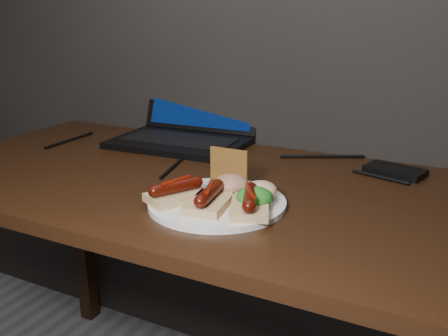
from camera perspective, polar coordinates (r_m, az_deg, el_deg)
desk at (r=1.19m, az=-3.60°, el=-5.20°), size 1.40×0.70×0.75m
laptop at (r=1.48m, az=-4.05°, el=5.15°), size 0.39×0.35×0.25m
hard_drive at (r=1.25m, az=18.95°, el=-0.30°), size 0.15×0.11×0.02m
desk_cables at (r=1.31m, az=-0.41°, el=1.24°), size 0.96×0.40×0.01m
plate at (r=0.99m, az=-0.80°, el=-3.99°), size 0.35×0.35×0.01m
bread_sausage_left at (r=0.99m, az=-5.48°, el=-2.76°), size 0.12×0.13×0.04m
bread_sausage_center at (r=0.95m, az=-1.69°, el=-3.52°), size 0.09×0.12×0.04m
bread_sausage_right at (r=0.93m, az=2.96°, el=-3.99°), size 0.11×0.13×0.04m
crispbread at (r=1.05m, az=0.56°, el=-0.04°), size 0.08×0.01×0.08m
salad_greens at (r=0.95m, az=3.51°, el=-3.35°), size 0.07×0.07×0.04m
salsa_mound at (r=1.02m, az=0.80°, el=-1.83°), size 0.07×0.07×0.04m
coleslaw_mound at (r=0.99m, az=4.24°, el=-2.52°), size 0.06×0.06×0.04m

